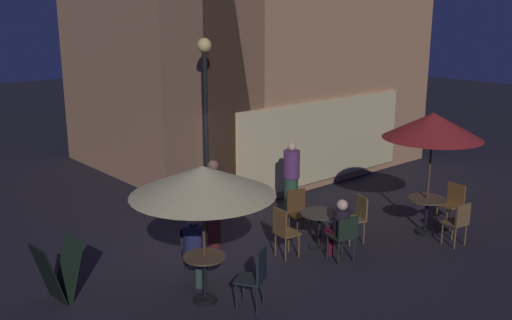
% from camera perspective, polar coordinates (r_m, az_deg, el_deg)
% --- Properties ---
extents(ground_plane, '(60.00, 60.00, 0.00)m').
position_cam_1_polar(ground_plane, '(11.47, -5.47, -8.73)').
color(ground_plane, black).
extents(cafe_building, '(8.38, 7.51, 9.32)m').
position_cam_1_polar(cafe_building, '(15.58, -2.00, 15.00)').
color(cafe_building, tan).
rests_on(cafe_building, ground).
extents(street_lamp_near_corner, '(0.28, 0.28, 4.00)m').
position_cam_1_polar(street_lamp_near_corner, '(11.65, -4.99, 5.17)').
color(street_lamp_near_corner, black).
rests_on(street_lamp_near_corner, ground).
extents(menu_sandwich_board, '(0.71, 0.61, 0.97)m').
position_cam_1_polar(menu_sandwich_board, '(9.88, -18.87, -10.28)').
color(menu_sandwich_board, black).
rests_on(menu_sandwich_board, ground).
extents(cafe_table_0, '(0.79, 0.79, 0.77)m').
position_cam_1_polar(cafe_table_0, '(12.51, 16.45, -4.45)').
color(cafe_table_0, black).
rests_on(cafe_table_0, ground).
extents(cafe_table_1, '(0.67, 0.67, 0.77)m').
position_cam_1_polar(cafe_table_1, '(9.35, -5.07, -10.69)').
color(cafe_table_1, black).
rests_on(cafe_table_1, ground).
extents(cafe_table_2, '(0.76, 0.76, 0.72)m').
position_cam_1_polar(cafe_table_2, '(11.37, 6.26, -6.05)').
color(cafe_table_2, black).
rests_on(cafe_table_2, ground).
extents(patio_umbrella_0, '(1.99, 1.99, 2.55)m').
position_cam_1_polar(patio_umbrella_0, '(12.08, 17.02, 3.20)').
color(patio_umbrella_0, black).
rests_on(patio_umbrella_0, ground).
extents(patio_umbrella_1, '(2.25, 2.25, 2.24)m').
position_cam_1_polar(patio_umbrella_1, '(8.83, -5.28, -2.08)').
color(patio_umbrella_1, black).
rests_on(patio_umbrella_1, ground).
extents(cafe_chair_0, '(0.44, 0.44, 0.89)m').
position_cam_1_polar(cafe_chair_0, '(12.04, 19.32, -5.62)').
color(cafe_chair_0, brown).
rests_on(cafe_chair_0, ground).
extents(cafe_chair_1, '(0.49, 0.49, 0.92)m').
position_cam_1_polar(cafe_chair_1, '(13.12, 18.79, -3.81)').
color(cafe_chair_1, brown).
rests_on(cafe_chair_1, ground).
extents(cafe_chair_2, '(0.57, 0.57, 0.99)m').
position_cam_1_polar(cafe_chair_2, '(9.05, -0.02, -11.15)').
color(cafe_chair_2, black).
rests_on(cafe_chair_2, ground).
extents(cafe_chair_3, '(0.55, 0.55, 0.89)m').
position_cam_1_polar(cafe_chair_3, '(10.11, -6.17, -8.60)').
color(cafe_chair_3, black).
rests_on(cafe_chair_3, ground).
extents(cafe_chair_4, '(0.43, 0.43, 0.98)m').
position_cam_1_polar(cafe_chair_4, '(10.83, 2.72, -6.76)').
color(cafe_chair_4, brown).
rests_on(cafe_chair_4, ground).
extents(cafe_chair_5, '(0.51, 0.51, 0.89)m').
position_cam_1_polar(cafe_chair_5, '(10.79, 8.67, -7.17)').
color(cafe_chair_5, black).
rests_on(cafe_chair_5, ground).
extents(cafe_chair_6, '(0.51, 0.51, 0.95)m').
position_cam_1_polar(cafe_chair_6, '(11.75, 9.95, -5.31)').
color(cafe_chair_6, brown).
rests_on(cafe_chair_6, ground).
extents(cafe_chair_7, '(0.52, 0.52, 0.93)m').
position_cam_1_polar(cafe_chair_7, '(12.02, 4.17, -4.79)').
color(cafe_chair_7, '#553619').
rests_on(cafe_chair_7, ground).
extents(patron_seated_0, '(0.48, 0.55, 1.21)m').
position_cam_1_polar(patron_seated_0, '(9.94, -6.03, -8.18)').
color(patron_seated_0, '#2C3F3B').
rests_on(patron_seated_0, ground).
extents(patron_seated_1, '(0.38, 0.52, 1.18)m').
position_cam_1_polar(patron_seated_1, '(10.86, 8.21, -6.37)').
color(patron_seated_1, '#540F1E').
rests_on(patron_seated_1, ground).
extents(patron_standing_2, '(0.36, 0.36, 1.73)m').
position_cam_1_polar(patron_standing_2, '(12.84, 3.50, -2.01)').
color(patron_standing_2, '#294C32').
rests_on(patron_standing_2, ground).
extents(patron_standing_3, '(0.30, 0.30, 1.75)m').
position_cam_1_polar(patron_standing_3, '(11.27, -4.18, -4.23)').
color(patron_standing_3, '#4D191B').
rests_on(patron_standing_3, ground).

